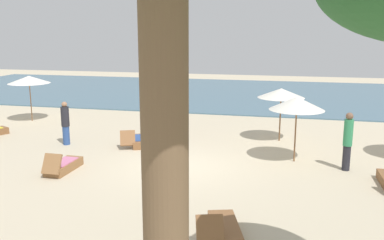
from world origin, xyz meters
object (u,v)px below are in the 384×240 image
lounger_0 (139,141)px  lounger_5 (223,230)px  lounger_2 (63,166)px  person_0 (65,123)px  person_2 (348,141)px  umbrella_4 (297,103)px  umbrella_1 (281,93)px  person_1 (166,114)px  umbrella_0 (29,80)px

lounger_0 → lounger_5: size_ratio=1.01×
lounger_2 → person_0: (-1.55, 3.00, 0.70)m
lounger_2 → person_2: size_ratio=0.86×
lounger_0 → person_2: bearing=-10.1°
umbrella_4 → lounger_5: 6.49m
lounger_5 → person_0: size_ratio=1.03×
umbrella_4 → person_0: (-8.82, 0.22, -1.16)m
umbrella_1 → person_1: bearing=179.2°
lounger_2 → person_0: person_0 is taller
lounger_5 → person_1: size_ratio=1.04×
lounger_5 → person_1: person_1 is taller
umbrella_4 → lounger_5: umbrella_4 is taller
person_1 → lounger_0: bearing=-103.4°
umbrella_4 → lounger_5: bearing=-104.2°
lounger_0 → person_0: person_0 is taller
umbrella_4 → person_1: 6.28m
person_0 → person_1: size_ratio=1.02×
umbrella_1 → person_2: size_ratio=1.14×
umbrella_4 → person_0: bearing=178.6°
lounger_0 → lounger_5: bearing=-56.8°
lounger_2 → umbrella_0: bearing=129.5°
lounger_0 → person_0: 2.99m
umbrella_0 → person_1: (7.32, -1.09, -1.20)m
umbrella_0 → person_2: (14.44, -4.52, -1.08)m
umbrella_4 → umbrella_0: bearing=163.0°
umbrella_0 → lounger_2: size_ratio=1.37×
lounger_2 → person_0: size_ratio=0.95×
person_1 → umbrella_0: bearing=171.5°
person_1 → person_2: bearing=-25.7°
umbrella_1 → umbrella_4: umbrella_4 is taller
person_0 → umbrella_0: bearing=137.1°
umbrella_1 → person_0: 8.68m
umbrella_4 → lounger_0: (-5.97, 0.76, -1.86)m
lounger_0 → person_1: 2.24m
umbrella_1 → lounger_2: umbrella_1 is taller
umbrella_1 → person_2: (2.23, -3.35, -0.98)m
lounger_5 → person_0: (-7.30, 6.25, 0.71)m
lounger_5 → person_0: bearing=139.4°
person_1 → lounger_5: bearing=-65.9°
person_2 → lounger_5: bearing=-120.2°
umbrella_1 → person_0: umbrella_1 is taller
umbrella_1 → person_1: umbrella_1 is taller
umbrella_4 → lounger_0: umbrella_4 is taller
lounger_5 → person_0: person_0 is taller
umbrella_0 → lounger_5: 15.16m
umbrella_0 → lounger_2: (5.53, -6.71, -1.90)m
umbrella_1 → person_0: size_ratio=1.26×
person_0 → umbrella_1: bearing=17.1°
umbrella_0 → person_0: bearing=-42.9°
umbrella_0 → person_1: 7.50m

